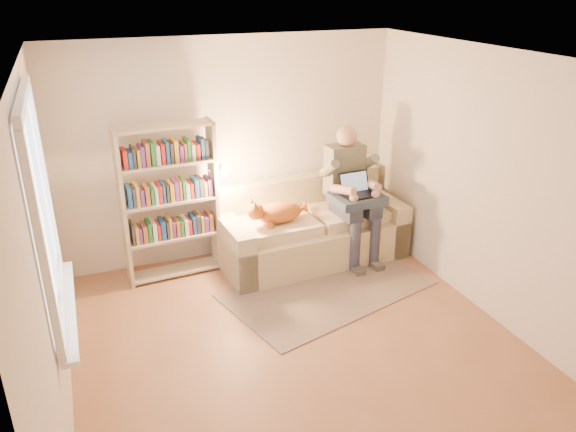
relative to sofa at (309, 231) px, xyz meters
name	(u,v)px	position (x,y,z in m)	size (l,w,h in m)	color
floor	(304,352)	(-0.81, -1.75, -0.34)	(4.50, 4.50, 0.00)	#8D5D40
ceiling	(308,62)	(-0.81, -1.75, 2.26)	(4.00, 4.50, 0.02)	white
wall_left	(45,265)	(-2.81, -1.75, 0.96)	(0.02, 4.50, 2.60)	silver
wall_right	(500,192)	(1.19, -1.75, 0.96)	(0.02, 4.50, 2.60)	silver
wall_back	(230,150)	(-0.81, 0.50, 0.96)	(4.00, 0.02, 2.60)	silver
wall_front	(487,399)	(-0.81, -4.00, 0.96)	(4.00, 0.02, 2.60)	silver
window	(51,243)	(-2.75, -1.55, 1.04)	(0.12, 1.52, 1.69)	white
sofa	(309,231)	(0.00, 0.00, 0.00)	(2.25, 1.11, 0.93)	beige
person	(350,187)	(0.46, -0.14, 0.56)	(0.48, 0.73, 1.60)	slate
cat	(273,213)	(-0.53, -0.17, 0.38)	(0.81, 0.31, 0.30)	orange
blanket	(361,198)	(0.51, -0.30, 0.46)	(0.57, 0.47, 0.10)	#2B3B4C
laptop	(361,189)	(0.51, -0.28, 0.58)	(0.39, 0.33, 0.32)	black
bookshelf	(169,195)	(-1.61, 0.15, 0.64)	(1.19, 0.33, 1.77)	#C5B895
rug	(327,289)	(-0.13, -0.81, -0.33)	(2.17, 1.28, 0.01)	#816E5E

